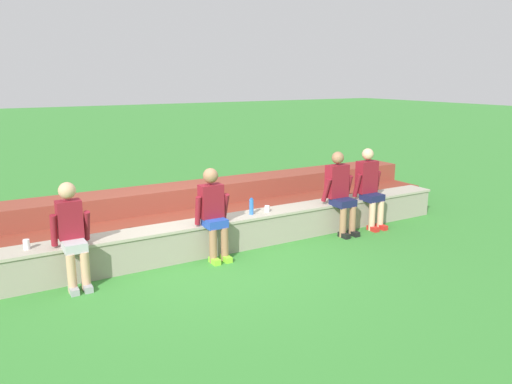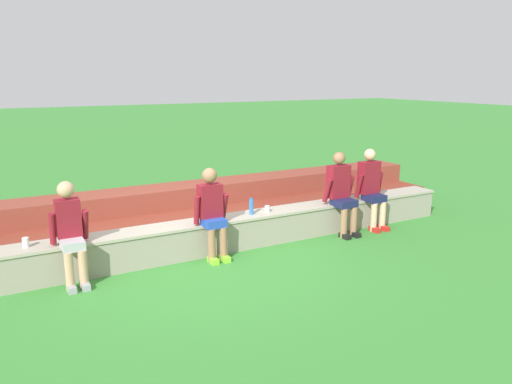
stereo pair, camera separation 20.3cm
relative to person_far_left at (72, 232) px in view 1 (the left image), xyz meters
name	(u,v)px [view 1 (the left image)]	position (x,y,z in m)	size (l,w,h in m)	color
ground_plane	(204,259)	(1.81, 0.01, -0.71)	(80.00, 80.00, 0.00)	#388433
stone_seating_wall	(197,238)	(1.81, 0.23, -0.44)	(9.54, 0.48, 0.50)	gray
brick_bleachers	(164,214)	(1.81, 1.60, -0.41)	(10.73, 1.40, 0.72)	maroon
person_far_left	(72,232)	(0.00, 0.00, 0.00)	(0.48, 0.57, 1.34)	tan
person_left_of_center	(213,211)	(1.96, -0.02, 0.01)	(0.52, 0.50, 1.34)	#996B4C
person_center	(340,190)	(4.35, 0.00, 0.03)	(0.56, 0.57, 1.39)	#996B4C
person_right_of_center	(369,186)	(5.03, 0.01, 0.03)	(0.55, 0.54, 1.40)	#DBAD89
water_bottle_near_left	(251,207)	(2.74, 0.21, -0.08)	(0.07, 0.07, 0.26)	blue
plastic_cup_right_end	(26,244)	(-0.51, 0.24, -0.14)	(0.08, 0.08, 0.13)	white
plastic_cup_middle	(267,209)	(3.03, 0.21, -0.16)	(0.08, 0.08, 0.10)	white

